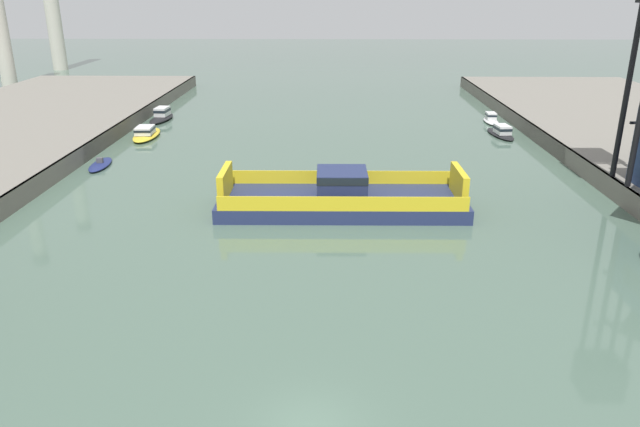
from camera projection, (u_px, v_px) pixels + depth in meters
ground_plane at (311, 427)px, 23.76m from camera, size 400.00×400.00×0.00m
chain_ferry at (342, 197)px, 46.86m from camera, size 19.17×6.94×3.30m
moored_boat_near_left at (491, 119)px, 78.08m from camera, size 1.76×5.04×1.28m
moored_boat_mid_left at (100, 164)px, 58.72m from camera, size 2.05×5.39×0.87m
moored_boat_far_left at (146, 133)px, 70.18m from camera, size 2.96×7.73×1.38m
moored_boat_far_right at (162, 116)px, 79.46m from camera, size 2.64×7.04×1.67m
moored_boat_upstream_a at (501, 132)px, 70.89m from camera, size 2.73×6.92×1.35m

